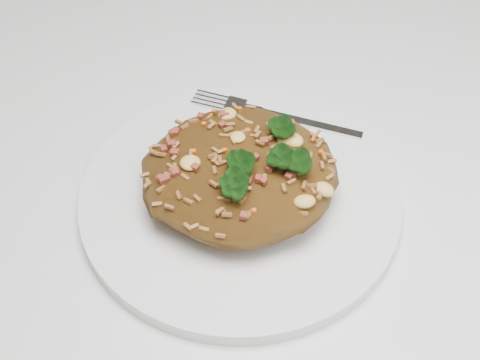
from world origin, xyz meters
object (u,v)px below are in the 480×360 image
dining_table (341,307)px  fork (284,117)px  fried_rice (241,167)px

dining_table → fork: (-0.04, 0.14, 0.11)m
fried_rice → fork: size_ratio=1.03×
fried_rice → fork: bearing=60.5°
fried_rice → fork: 0.10m
dining_table → fork: size_ratio=7.81×
dining_table → fried_rice: fried_rice is taller
fried_rice → dining_table: bearing=-32.8°
dining_table → fried_rice: size_ratio=7.57×
dining_table → fried_rice: bearing=147.2°
dining_table → fork: 0.18m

